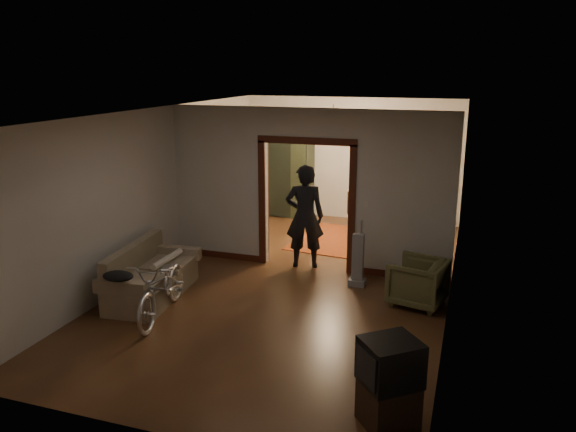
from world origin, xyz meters
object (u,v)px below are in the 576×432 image
at_px(armchair, 417,282).
at_px(person, 305,216).
at_px(sofa, 152,272).
at_px(bicycle, 162,287).
at_px(locker, 291,176).
at_px(desk, 397,215).

relative_size(armchair, person, 0.42).
bearing_deg(sofa, bicycle, -52.76).
height_order(person, locker, locker).
distance_m(armchair, person, 2.40).
bearing_deg(locker, sofa, -86.02).
height_order(sofa, locker, locker).
xyz_separation_m(sofa, armchair, (3.91, 1.02, -0.05)).
height_order(bicycle, desk, bicycle).
height_order(armchair, person, person).
bearing_deg(bicycle, locker, 79.76).
xyz_separation_m(bicycle, locker, (-0.01, 5.92, 0.51)).
bearing_deg(person, sofa, 32.70).
height_order(bicycle, person, person).
bearing_deg(locker, person, -58.68).
relative_size(person, desk, 1.88).
xyz_separation_m(armchair, locker, (-3.41, 4.34, 0.60)).
distance_m(armchair, desk, 3.90).
xyz_separation_m(sofa, bicycle, (0.52, -0.56, 0.04)).
height_order(armchair, locker, locker).
distance_m(bicycle, armchair, 3.74).
relative_size(bicycle, desk, 1.74).
bearing_deg(armchair, locker, -128.81).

